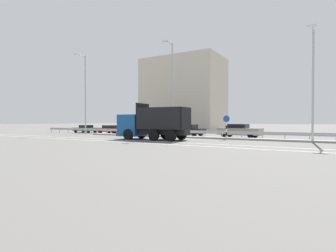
{
  "coord_description": "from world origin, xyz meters",
  "views": [
    {
      "loc": [
        12.27,
        -23.82,
        1.81
      ],
      "look_at": [
        -1.59,
        -0.27,
        1.32
      ],
      "focal_mm": 28.0,
      "sensor_mm": 36.0,
      "label": 1
    }
  ],
  "objects_px": {
    "parked_car_1": "(111,129)",
    "parked_car_4": "(239,131)",
    "street_lamp_2": "(313,80)",
    "parked_car_2": "(147,129)",
    "street_lamp_1": "(172,86)",
    "parked_car_0": "(86,129)",
    "dump_truck": "(146,126)",
    "parked_car_3": "(188,130)",
    "median_road_sign": "(226,127)",
    "street_lamp_0": "(85,91)"
  },
  "relations": [
    {
      "from": "dump_truck",
      "to": "parked_car_0",
      "type": "height_order",
      "value": "dump_truck"
    },
    {
      "from": "parked_car_2",
      "to": "parked_car_3",
      "type": "bearing_deg",
      "value": -85.56
    },
    {
      "from": "street_lamp_0",
      "to": "parked_car_3",
      "type": "height_order",
      "value": "street_lamp_0"
    },
    {
      "from": "dump_truck",
      "to": "street_lamp_1",
      "type": "height_order",
      "value": "street_lamp_1"
    },
    {
      "from": "dump_truck",
      "to": "parked_car_1",
      "type": "height_order",
      "value": "dump_truck"
    },
    {
      "from": "street_lamp_0",
      "to": "street_lamp_1",
      "type": "xyz_separation_m",
      "value": [
        13.87,
        0.08,
        -0.2
      ]
    },
    {
      "from": "street_lamp_1",
      "to": "street_lamp_2",
      "type": "relative_size",
      "value": 1.1
    },
    {
      "from": "parked_car_0",
      "to": "parked_car_2",
      "type": "bearing_deg",
      "value": -95.79
    },
    {
      "from": "median_road_sign",
      "to": "street_lamp_1",
      "type": "height_order",
      "value": "street_lamp_1"
    },
    {
      "from": "street_lamp_0",
      "to": "street_lamp_1",
      "type": "bearing_deg",
      "value": 0.34
    },
    {
      "from": "street_lamp_1",
      "to": "parked_car_1",
      "type": "relative_size",
      "value": 2.34
    },
    {
      "from": "parked_car_2",
      "to": "parked_car_3",
      "type": "relative_size",
      "value": 1.01
    },
    {
      "from": "parked_car_1",
      "to": "parked_car_4",
      "type": "distance_m",
      "value": 18.74
    },
    {
      "from": "dump_truck",
      "to": "street_lamp_2",
      "type": "xyz_separation_m",
      "value": [
        14.46,
        4.16,
        3.99
      ]
    },
    {
      "from": "street_lamp_2",
      "to": "parked_car_2",
      "type": "height_order",
      "value": "street_lamp_2"
    },
    {
      "from": "dump_truck",
      "to": "street_lamp_1",
      "type": "bearing_deg",
      "value": -11.59
    },
    {
      "from": "dump_truck",
      "to": "parked_car_3",
      "type": "bearing_deg",
      "value": -11.11
    },
    {
      "from": "street_lamp_0",
      "to": "parked_car_3",
      "type": "bearing_deg",
      "value": 13.57
    },
    {
      "from": "street_lamp_0",
      "to": "parked_car_2",
      "type": "xyz_separation_m",
      "value": [
        8.21,
        3.33,
        -5.18
      ]
    },
    {
      "from": "dump_truck",
      "to": "street_lamp_2",
      "type": "bearing_deg",
      "value": -77.44
    },
    {
      "from": "parked_car_1",
      "to": "median_road_sign",
      "type": "bearing_deg",
      "value": 82.38
    },
    {
      "from": "parked_car_4",
      "to": "parked_car_0",
      "type": "bearing_deg",
      "value": -85.9
    },
    {
      "from": "street_lamp_2",
      "to": "parked_car_2",
      "type": "relative_size",
      "value": 2.32
    },
    {
      "from": "parked_car_3",
      "to": "street_lamp_1",
      "type": "bearing_deg",
      "value": 174.85
    },
    {
      "from": "parked_car_0",
      "to": "parked_car_3",
      "type": "bearing_deg",
      "value": -95.03
    },
    {
      "from": "street_lamp_2",
      "to": "parked_car_4",
      "type": "xyz_separation_m",
      "value": [
        -7.14,
        3.33,
        -4.51
      ]
    },
    {
      "from": "parked_car_1",
      "to": "parked_car_2",
      "type": "relative_size",
      "value": 1.09
    },
    {
      "from": "street_lamp_1",
      "to": "parked_car_1",
      "type": "xyz_separation_m",
      "value": [
        -12.02,
        3.16,
        -5.1
      ]
    },
    {
      "from": "dump_truck",
      "to": "street_lamp_0",
      "type": "distance_m",
      "value": 14.66
    },
    {
      "from": "street_lamp_2",
      "to": "parked_car_0",
      "type": "bearing_deg",
      "value": 173.57
    },
    {
      "from": "dump_truck",
      "to": "street_lamp_2",
      "type": "relative_size",
      "value": 0.77
    },
    {
      "from": "parked_car_1",
      "to": "parked_car_3",
      "type": "distance_m",
      "value": 12.43
    },
    {
      "from": "median_road_sign",
      "to": "parked_car_3",
      "type": "relative_size",
      "value": 0.59
    },
    {
      "from": "street_lamp_0",
      "to": "street_lamp_2",
      "type": "height_order",
      "value": "street_lamp_0"
    },
    {
      "from": "street_lamp_1",
      "to": "parked_car_0",
      "type": "bearing_deg",
      "value": 168.85
    },
    {
      "from": "parked_car_1",
      "to": "parked_car_2",
      "type": "bearing_deg",
      "value": 92.55
    },
    {
      "from": "parked_car_1",
      "to": "parked_car_2",
      "type": "height_order",
      "value": "parked_car_2"
    },
    {
      "from": "parked_car_3",
      "to": "median_road_sign",
      "type": "bearing_deg",
      "value": -117.06
    },
    {
      "from": "median_road_sign",
      "to": "street_lamp_1",
      "type": "distance_m",
      "value": 7.68
    },
    {
      "from": "street_lamp_0",
      "to": "dump_truck",
      "type": "bearing_deg",
      "value": -17.38
    },
    {
      "from": "street_lamp_1",
      "to": "parked_car_1",
      "type": "height_order",
      "value": "street_lamp_1"
    },
    {
      "from": "parked_car_1",
      "to": "parked_car_4",
      "type": "height_order",
      "value": "parked_car_4"
    },
    {
      "from": "parked_car_3",
      "to": "parked_car_1",
      "type": "bearing_deg",
      "value": 92.8
    },
    {
      "from": "street_lamp_2",
      "to": "parked_car_0",
      "type": "relative_size",
      "value": 2.33
    },
    {
      "from": "median_road_sign",
      "to": "parked_car_1",
      "type": "relative_size",
      "value": 0.54
    },
    {
      "from": "parked_car_2",
      "to": "parked_car_4",
      "type": "height_order",
      "value": "parked_car_2"
    },
    {
      "from": "street_lamp_0",
      "to": "parked_car_4",
      "type": "height_order",
      "value": "street_lamp_0"
    },
    {
      "from": "street_lamp_0",
      "to": "street_lamp_1",
      "type": "relative_size",
      "value": 1.04
    },
    {
      "from": "street_lamp_0",
      "to": "parked_car_1",
      "type": "height_order",
      "value": "street_lamp_0"
    },
    {
      "from": "dump_truck",
      "to": "median_road_sign",
      "type": "xyz_separation_m",
      "value": [
        6.84,
        4.39,
        -0.02
      ]
    }
  ]
}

